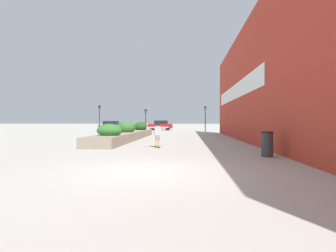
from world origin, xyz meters
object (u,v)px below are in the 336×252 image
at_px(trash_bin, 267,144).
at_px(skateboarder, 158,131).
at_px(traffic_light_far_left, 99,114).
at_px(skateboard, 158,146).
at_px(traffic_light_left, 146,116).
at_px(car_leftmost, 161,125).
at_px(car_center_left, 251,126).
at_px(car_center_right, 112,126).
at_px(traffic_light_right, 205,114).

bearing_deg(trash_bin, skateboarder, 145.43).
bearing_deg(traffic_light_far_left, skateboard, -63.72).
xyz_separation_m(skateboarder, traffic_light_left, (-4.20, 21.74, 1.28)).
height_order(car_leftmost, car_center_left, car_leftmost).
bearing_deg(traffic_light_left, car_leftmost, 78.55).
relative_size(car_center_left, traffic_light_left, 1.25).
bearing_deg(car_center_left, traffic_light_far_left, -79.46).
height_order(skateboard, car_leftmost, car_leftmost).
xyz_separation_m(car_center_left, traffic_light_left, (-15.56, -4.55, 1.40)).
distance_m(skateboard, car_center_right, 28.82).
xyz_separation_m(trash_bin, car_leftmost, (-7.74, 32.00, 0.31)).
relative_size(skateboard, traffic_light_left, 0.21).
bearing_deg(skateboard, skateboarder, 68.48).
xyz_separation_m(skateboarder, trash_bin, (4.94, -3.40, -0.37)).
xyz_separation_m(skateboard, traffic_light_far_left, (-10.93, 22.14, 2.46)).
bearing_deg(car_leftmost, traffic_light_far_left, 128.46).
distance_m(skateboarder, traffic_light_right, 22.69).
bearing_deg(traffic_light_right, car_center_left, 29.09).
bearing_deg(traffic_light_right, traffic_light_left, -176.42).
height_order(traffic_light_left, traffic_light_right, traffic_light_right).
xyz_separation_m(car_leftmost, traffic_light_right, (6.92, -6.34, 1.60)).
bearing_deg(traffic_light_right, trash_bin, -88.16).
height_order(car_center_left, car_center_right, car_center_right).
distance_m(trash_bin, car_center_left, 30.38).
height_order(traffic_light_right, traffic_light_far_left, traffic_light_far_left).
height_order(skateboarder, car_center_right, car_center_right).
bearing_deg(skateboard, car_leftmost, 77.66).
bearing_deg(car_center_right, traffic_light_right, 72.65).
bearing_deg(traffic_light_right, traffic_light_far_left, -179.56).
distance_m(car_center_right, traffic_light_far_left, 5.02).
relative_size(skateboarder, car_center_left, 0.34).
height_order(skateboard, traffic_light_right, traffic_light_right).
distance_m(skateboarder, traffic_light_far_left, 24.75).
relative_size(car_center_right, traffic_light_left, 1.29).
bearing_deg(traffic_light_right, car_leftmost, 137.50).
distance_m(skateboard, skateboarder, 0.83).
bearing_deg(car_center_right, car_center_left, 88.60).
bearing_deg(traffic_light_left, trash_bin, -70.03).
bearing_deg(traffic_light_far_left, traffic_light_right, 0.44).
bearing_deg(traffic_light_far_left, skateboarder, -63.72).
height_order(skateboard, car_center_left, car_center_left).
bearing_deg(traffic_light_far_left, car_leftmost, 38.46).
height_order(skateboarder, car_center_left, car_center_left).
distance_m(car_center_left, car_center_right, 21.88).
distance_m(car_leftmost, traffic_light_left, 7.13).
xyz_separation_m(trash_bin, car_center_left, (6.42, 29.69, 0.25)).
relative_size(trash_bin, car_center_right, 0.25).
height_order(trash_bin, car_center_left, car_center_left).
xyz_separation_m(car_leftmost, traffic_light_far_left, (-8.13, -6.46, 1.70)).
xyz_separation_m(skateboard, car_center_right, (-10.51, 26.83, 0.72)).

